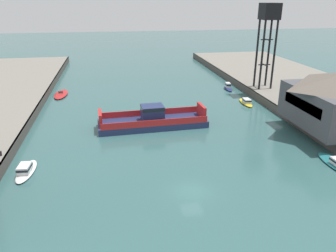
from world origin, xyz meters
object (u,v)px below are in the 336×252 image
moored_boat_near_right (26,170)px  moored_boat_mid_right (228,87)px  chain_ferry (153,120)px  moored_boat_near_left (61,94)px  moored_boat_mid_left (246,102)px  crane_tower (269,21)px

moored_boat_near_right → moored_boat_mid_right: moored_boat_mid_right is taller
chain_ferry → moored_boat_mid_right: (21.48, 21.78, -0.54)m
moored_boat_near_left → moored_boat_mid_left: bearing=-19.2°
moored_boat_mid_left → moored_boat_mid_right: 12.08m
moored_boat_mid_left → chain_ferry: bearing=-155.4°
chain_ferry → moored_boat_near_left: (-18.25, 23.41, -0.88)m
chain_ferry → moored_boat_mid_left: 23.35m
chain_ferry → crane_tower: 35.59m
moored_boat_near_left → crane_tower: (45.95, -7.10, 16.16)m
moored_boat_mid_right → chain_ferry: bearing=-134.6°
moored_boat_near_right → moored_boat_near_left: bearing=90.2°
moored_boat_mid_left → crane_tower: crane_tower is taller
moored_boat_mid_left → moored_boat_near_left: bearing=160.8°
chain_ferry → moored_boat_mid_left: (21.22, 9.71, -0.70)m
chain_ferry → crane_tower: bearing=30.5°
moored_boat_near_right → chain_ferry: bearing=37.0°
chain_ferry → moored_boat_near_right: bearing=-143.0°
moored_boat_near_left → moored_boat_mid_right: size_ratio=1.60×
moored_boat_near_left → crane_tower: bearing=-8.8°
moored_boat_near_right → moored_boat_mid_right: size_ratio=1.23×
moored_boat_mid_right → crane_tower: size_ratio=0.29×
moored_boat_mid_left → moored_boat_mid_right: bearing=88.8°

